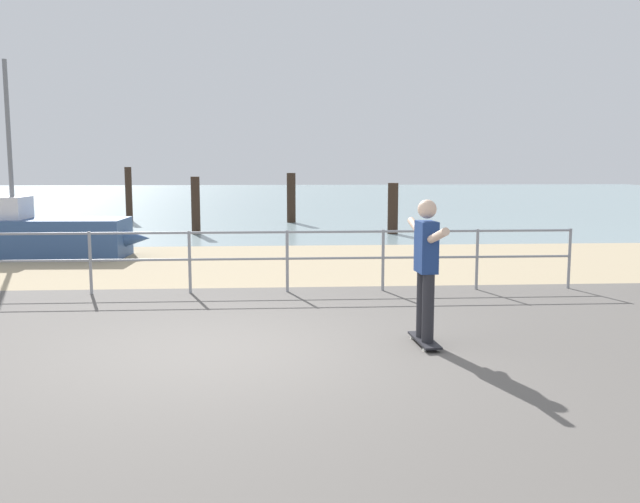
{
  "coord_description": "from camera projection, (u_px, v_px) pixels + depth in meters",
  "views": [
    {
      "loc": [
        0.48,
        -7.62,
        2.15
      ],
      "look_at": [
        1.12,
        2.0,
        0.9
      ],
      "focal_mm": 38.33,
      "sensor_mm": 36.0,
      "label": 1
    }
  ],
  "objects": [
    {
      "name": "railing_fence",
      "position": [
        140.0,
        253.0,
        11.14
      ],
      "size": [
        14.49,
        0.05,
        1.05
      ],
      "color": "gray",
      "rests_on": "ground"
    },
    {
      "name": "skateboarder",
      "position": [
        426.0,
        261.0,
        7.95
      ],
      "size": [
        0.22,
        1.45,
        1.65
      ],
      "color": "#26262B",
      "rests_on": "skateboard"
    },
    {
      "name": "ground_plane",
      "position": [
        228.0,
        381.0,
        6.79
      ],
      "size": [
        24.0,
        10.0,
        0.04
      ],
      "primitive_type": "cube",
      "color": "#605B56",
      "rests_on": "ground"
    },
    {
      "name": "groyne_post_3",
      "position": [
        393.0,
        209.0,
        20.64
      ],
      "size": [
        0.31,
        0.31,
        1.56
      ],
      "primitive_type": "cylinder",
      "color": "#332319",
      "rests_on": "ground"
    },
    {
      "name": "beach_strip",
      "position": [
        253.0,
        264.0,
        14.71
      ],
      "size": [
        24.0,
        6.0,
        0.04
      ],
      "primitive_type": "cube",
      "color": "tan",
      "rests_on": "ground"
    },
    {
      "name": "sailboat",
      "position": [
        35.0,
        236.0,
        15.47
      ],
      "size": [
        4.99,
        1.57,
        4.42
      ],
      "color": "#335184",
      "rests_on": "ground"
    },
    {
      "name": "skateboard",
      "position": [
        424.0,
        340.0,
        8.07
      ],
      "size": [
        0.25,
        0.81,
        0.08
      ],
      "color": "black",
      "rests_on": "ground"
    },
    {
      "name": "groyne_post_1",
      "position": [
        196.0,
        206.0,
        20.57
      ],
      "size": [
        0.27,
        0.27,
        1.75
      ],
      "primitive_type": "cylinder",
      "color": "#332319",
      "rests_on": "ground"
    },
    {
      "name": "groyne_post_2",
      "position": [
        291.0,
        198.0,
        24.6
      ],
      "size": [
        0.32,
        0.32,
        1.8
      ],
      "primitive_type": "cylinder",
      "color": "#332319",
      "rests_on": "ground"
    },
    {
      "name": "groyne_post_0",
      "position": [
        129.0,
        194.0,
        25.07
      ],
      "size": [
        0.25,
        0.25,
        2.01
      ],
      "primitive_type": "cylinder",
      "color": "#332319",
      "rests_on": "ground"
    },
    {
      "name": "sea_surface",
      "position": [
        267.0,
        198.0,
        42.42
      ],
      "size": [
        72.0,
        50.0,
        0.04
      ],
      "primitive_type": "cube",
      "color": "#849EA3",
      "rests_on": "ground"
    }
  ]
}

